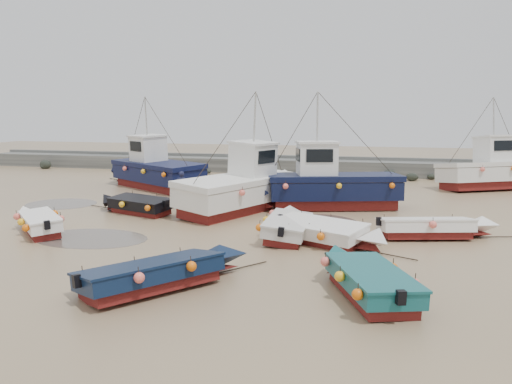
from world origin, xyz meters
TOP-DOWN VIEW (x-y plane):
  - ground at (0.00, 0.00)m, footprint 120.00×120.00m
  - seawall at (0.05, 21.99)m, footprint 60.00×4.92m
  - puddle_a at (-4.25, -2.57)m, footprint 4.91×4.91m
  - puddle_b at (4.47, 2.65)m, footprint 3.96×3.96m
  - puddle_c at (-10.41, 4.04)m, footprint 4.03×4.03m
  - puddle_d at (1.96, 9.00)m, footprint 5.64×5.64m
  - dinghy_0 at (-7.01, -2.15)m, footprint 4.53×4.28m
  - dinghy_1 at (1.22, -7.28)m, footprint 4.60×5.69m
  - dinghy_2 at (7.05, -6.28)m, footprint 3.20×5.67m
  - dinghy_3 at (9.53, 1.00)m, footprint 6.00×2.64m
  - dinghy_4 at (-4.99, 2.73)m, footprint 5.62×2.76m
  - dinghy_5 at (5.33, -1.02)m, footprint 5.77×3.49m
  - dinghy_6 at (3.58, -0.15)m, footprint 2.24×6.06m
  - cabin_boat_0 at (-8.16, 11.23)m, footprint 10.03×7.05m
  - cabin_boat_1 at (0.32, 5.02)m, footprint 5.85×10.34m
  - cabin_boat_2 at (4.20, 6.44)m, footprint 10.13×4.91m
  - cabin_boat_3 at (14.53, 16.23)m, footprint 8.55×5.69m
  - person at (-4.02, 6.46)m, footprint 0.78×0.68m

SIDE VIEW (x-z plane):
  - ground at x=0.00m, z-range 0.00..0.00m
  - person at x=-4.02m, z-range -0.90..0.90m
  - puddle_a at x=-4.25m, z-range 0.00..0.01m
  - puddle_b at x=4.47m, z-range 0.00..0.01m
  - puddle_c at x=-10.41m, z-range 0.00..0.01m
  - puddle_d at x=1.96m, z-range 0.00..0.01m
  - dinghy_1 at x=1.22m, z-range -0.17..1.25m
  - dinghy_3 at x=9.53m, z-range -0.17..1.26m
  - dinghy_5 at x=5.33m, z-range -0.17..1.26m
  - dinghy_6 at x=3.58m, z-range -0.17..1.26m
  - dinghy_2 at x=7.05m, z-range -0.16..1.26m
  - dinghy_4 at x=-4.99m, z-range -0.16..1.26m
  - dinghy_0 at x=-7.01m, z-range -0.16..1.27m
  - seawall at x=0.05m, z-range -0.12..1.38m
  - cabin_boat_0 at x=-8.16m, z-range -1.80..4.42m
  - cabin_boat_1 at x=0.32m, z-range -1.79..4.43m
  - cabin_boat_2 at x=4.20m, z-range -1.77..4.45m
  - cabin_boat_3 at x=14.53m, z-range -1.73..4.49m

